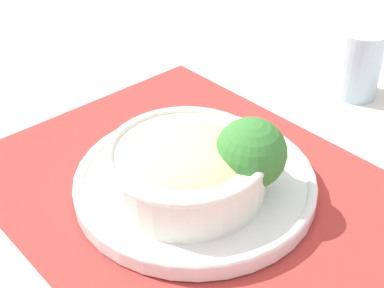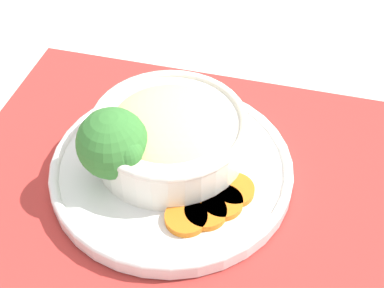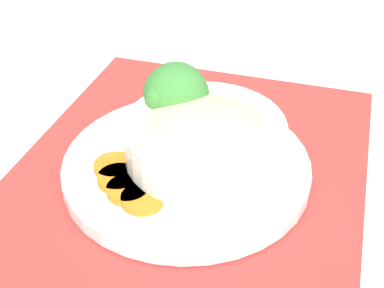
{
  "view_description": "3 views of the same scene",
  "coord_description": "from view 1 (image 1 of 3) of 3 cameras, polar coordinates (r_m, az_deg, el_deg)",
  "views": [
    {
      "loc": [
        0.38,
        -0.27,
        0.4
      ],
      "look_at": [
        -0.02,
        0.01,
        0.05
      ],
      "focal_mm": 50.0,
      "sensor_mm": 36.0,
      "label": 1
    },
    {
      "loc": [
        -0.17,
        0.37,
        0.46
      ],
      "look_at": [
        -0.02,
        -0.01,
        0.05
      ],
      "focal_mm": 50.0,
      "sensor_mm": 36.0,
      "label": 2
    },
    {
      "loc": [
        -0.42,
        -0.2,
        0.38
      ],
      "look_at": [
        0.01,
        -0.0,
        0.04
      ],
      "focal_mm": 50.0,
      "sensor_mm": 36.0,
      "label": 3
    }
  ],
  "objects": [
    {
      "name": "water_glass",
      "position": [
        0.81,
        17.25,
        7.84
      ],
      "size": [
        0.07,
        0.07,
        0.1
      ],
      "color": "silver",
      "rests_on": "ground_plane"
    },
    {
      "name": "broccoli_floret",
      "position": [
        0.56,
        6.26,
        -0.98
      ],
      "size": [
        0.08,
        0.08,
        0.09
      ],
      "color": "#759E51",
      "rests_on": "plate"
    },
    {
      "name": "plate",
      "position": [
        0.6,
        0.32,
        -3.92
      ],
      "size": [
        0.27,
        0.27,
        0.02
      ],
      "color": "white",
      "rests_on": "placemat"
    },
    {
      "name": "placemat",
      "position": [
        0.61,
        0.32,
        -4.89
      ],
      "size": [
        0.53,
        0.45,
        0.0
      ],
      "color": "#B2332D",
      "rests_on": "ground_plane"
    },
    {
      "name": "carrot_slice_near",
      "position": [
        0.66,
        2.72,
        0.7
      ],
      "size": [
        0.04,
        0.04,
        0.01
      ],
      "color": "orange",
      "rests_on": "plate"
    },
    {
      "name": "carrot_slice_extra",
      "position": [
        0.66,
        -2.71,
        0.56
      ],
      "size": [
        0.04,
        0.04,
        0.01
      ],
      "color": "orange",
      "rests_on": "plate"
    },
    {
      "name": "carrot_slice_far",
      "position": [
        0.66,
        -0.94,
        0.89
      ],
      "size": [
        0.04,
        0.04,
        0.01
      ],
      "color": "orange",
      "rests_on": "plate"
    },
    {
      "name": "bowl",
      "position": [
        0.57,
        -0.59,
        -2.2
      ],
      "size": [
        0.17,
        0.17,
        0.06
      ],
      "color": "silver",
      "rests_on": "plate"
    },
    {
      "name": "carrot_slice_middle",
      "position": [
        0.66,
        0.91,
        0.94
      ],
      "size": [
        0.04,
        0.04,
        0.01
      ],
      "color": "orange",
      "rests_on": "plate"
    },
    {
      "name": "ground_plane",
      "position": [
        0.61,
        0.32,
        -5.03
      ],
      "size": [
        4.0,
        4.0,
        0.0
      ],
      "primitive_type": "plane",
      "color": "beige"
    }
  ]
}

